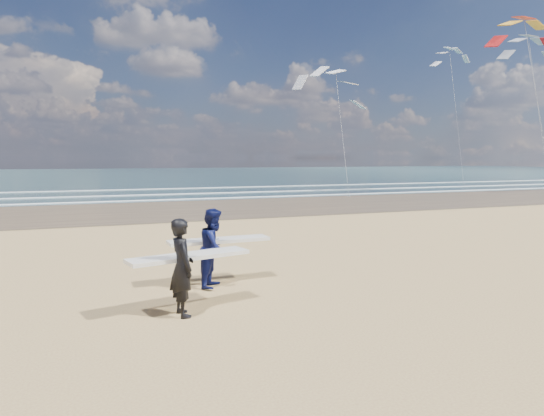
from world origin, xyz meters
name	(u,v)px	position (x,y,z in m)	size (l,w,h in m)	color
wet_sand_strip	(426,199)	(20.00, 18.00, 0.01)	(220.00, 12.00, 0.01)	#4D3A29
ocean	(216,174)	(20.00, 72.00, 0.01)	(220.00, 100.00, 0.02)	#1B363C
foam_breakers	(348,189)	(20.00, 28.10, 0.05)	(220.00, 11.70, 0.05)	white
surfer_near	(183,265)	(0.26, 0.00, 0.86)	(2.26, 1.18, 1.68)	black
surfer_far	(215,247)	(1.24, 1.61, 0.83)	(2.21, 1.15, 1.65)	#0B1142
kite_0	(535,85)	(28.40, 17.25, 7.79)	(6.17, 4.78, 13.95)	slate
kite_1	(340,114)	(16.83, 24.09, 5.98)	(6.25, 4.79, 10.52)	slate
kite_2	(536,91)	(39.82, 26.86, 9.17)	(6.80, 4.85, 16.01)	slate
kite_5	(456,107)	(36.03, 33.41, 8.12)	(4.95, 4.64, 15.56)	slate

